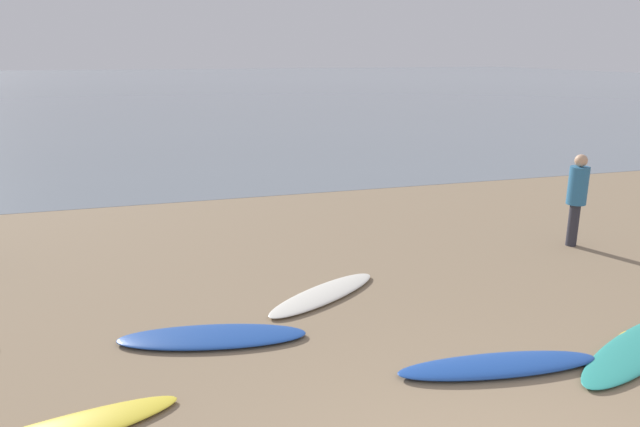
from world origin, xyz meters
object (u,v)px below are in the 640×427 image
object	(u,v)px
surfboard_3	(323,294)
surfboard_4	(498,365)
surfboard_5	(638,348)
surfboard_2	(212,337)
person_1	(577,193)

from	to	relation	value
surfboard_3	surfboard_4	world-z (taller)	surfboard_4
surfboard_3	surfboard_5	bearing A→B (deg)	-70.31
surfboard_2	surfboard_5	size ratio (longest dim) A/B	0.88
surfboard_2	surfboard_3	world-z (taller)	surfboard_2
surfboard_5	person_1	distance (m)	3.71
surfboard_5	person_1	size ratio (longest dim) A/B	1.55
person_1	surfboard_2	bearing A→B (deg)	12.11
surfboard_3	person_1	size ratio (longest dim) A/B	1.25
surfboard_2	surfboard_5	bearing A→B (deg)	-8.00
surfboard_2	surfboard_3	bearing A→B (deg)	38.51
surfboard_2	surfboard_4	size ratio (longest dim) A/B	0.99
surfboard_4	surfboard_5	size ratio (longest dim) A/B	0.90
surfboard_2	surfboard_4	distance (m)	3.09
surfboard_3	surfboard_5	xyz separation A→B (m)	(2.86, -2.33, -0.00)
surfboard_2	person_1	world-z (taller)	person_1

